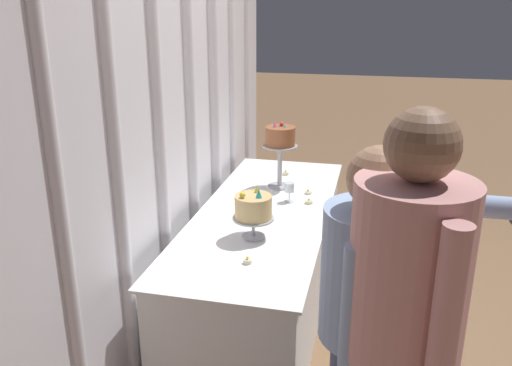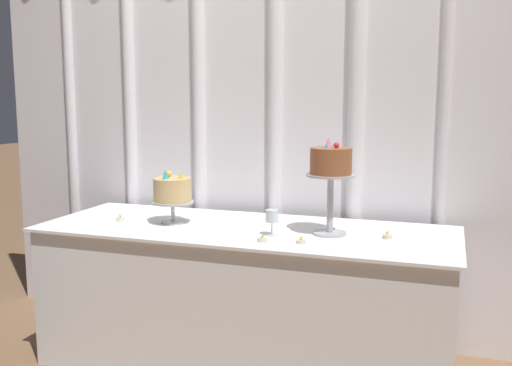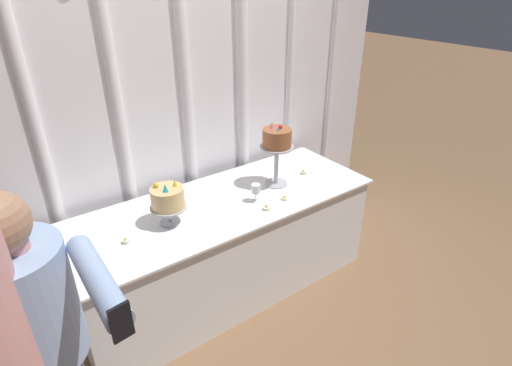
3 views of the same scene
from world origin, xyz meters
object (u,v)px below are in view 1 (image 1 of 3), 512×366
Objects in this scene: tealight_near_left at (309,202)px; tealight_near_right at (308,192)px; cake_display_nearleft at (253,208)px; cake_table at (264,264)px; tealight_far_left at (247,261)px; cake_display_nearright at (280,141)px; guest_man_dark_suit at (402,340)px; guest_man_pink_jacket at (369,328)px; wine_glass at (289,188)px; tealight_far_right at (286,173)px.

tealight_near_left is 0.18m from tealight_near_right.
cake_display_nearleft is 5.81× the size of tealight_near_left.
tealight_near_right is (0.18, 0.03, -0.00)m from tealight_near_left.
cake_table is 45.37× the size of tealight_near_right.
cake_display_nearleft is at bearing 7.83° from tealight_far_left.
tealight_far_left is 0.89m from tealight_near_left.
cake_display_nearright reaches higher than cake_display_nearleft.
cake_display_nearright is 0.39m from tealight_near_right.
tealight_near_right is at bearing 17.17° from guest_man_dark_suit.
guest_man_dark_suit reaches higher than cake_display_nearleft.
guest_man_pink_jacket is at bearing -164.55° from tealight_near_right.
wine_glass is 2.54× the size of tealight_near_left.
tealight_far_left is 0.95× the size of tealight_far_right.
cake_display_nearleft is 0.86m from cake_display_nearright.
tealight_far_left is at bearing -174.56° from cake_table.
wine_glass is 1.72m from guest_man_dark_suit.
wine_glass reaches higher than tealight_near_right.
tealight_far_right is (0.54, 0.12, -0.08)m from wine_glass.
cake_table is 1.48m from guest_man_pink_jacket.
tealight_near_left is at bearing -170.62° from tealight_near_right.
tealight_near_right is 0.43m from tealight_far_right.
tealight_far_left reaches higher than tealight_far_right.
guest_man_pink_jacket is at bearing -161.46° from tealight_far_right.
cake_display_nearleft is at bearing 36.17° from guest_man_dark_suit.
tealight_far_left is (-0.70, -0.07, 0.38)m from cake_table.
guest_man_dark_suit is at bearing -135.69° from tealight_far_left.
guest_man_dark_suit is (-1.01, -0.74, -0.00)m from cake_display_nearleft.
tealight_far_right is at bearing 1.31° from cake_display_nearright.
cake_display_nearleft is 0.62× the size of cake_display_nearright.
cake_display_nearright is 0.42m from tealight_far_right.
cake_table is 7.32× the size of cake_display_nearleft.
wine_glass is 0.15m from tealight_near_left.
tealight_far_right is (0.37, 0.22, 0.00)m from tealight_near_right.
cake_display_nearright reaches higher than tealight_far_right.
wine_glass is 0.21m from tealight_near_right.
tealight_near_right is at bearing -14.56° from cake_display_nearleft.
tealight_near_right is 0.03× the size of guest_man_dark_suit.
cake_display_nearright is 1.82m from guest_man_pink_jacket.
tealight_near_left is 1.48m from guest_man_pink_jacket.
guest_man_pink_jacket reaches higher than tealight_far_left.
cake_table is at bearing 28.49° from guest_man_dark_suit.
guest_man_dark_suit is at bearing -143.83° from cake_display_nearleft.
tealight_far_left is at bearing 47.52° from guest_man_pink_jacket.
guest_man_dark_suit reaches higher than wine_glass.
cake_display_nearleft is at bearing -176.34° from cake_table.
cake_display_nearright is 0.37m from wine_glass.
wine_glass is at bearing 20.73° from guest_man_pink_jacket.
tealight_near_right is 1.86m from guest_man_dark_suit.
tealight_near_left is 1.07× the size of tealight_near_right.
wine_glass is at bearing -156.70° from cake_display_nearright.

